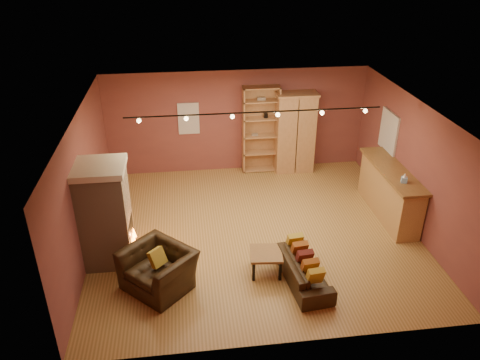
{
  "coord_description": "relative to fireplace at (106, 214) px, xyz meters",
  "views": [
    {
      "loc": [
        -1.43,
        -8.6,
        5.84
      ],
      "look_at": [
        -0.31,
        0.2,
        1.21
      ],
      "focal_mm": 35.0,
      "sensor_mm": 36.0,
      "label": 1
    }
  ],
  "objects": [
    {
      "name": "tissue_box",
      "position": [
        6.19,
        0.3,
        0.22
      ],
      "size": [
        0.15,
        0.15,
        0.22
      ],
      "rotation": [
        0.0,
        0.0,
        -0.34
      ],
      "color": "#8BB8DF",
      "rests_on": "bar_counter"
    },
    {
      "name": "fireplace",
      "position": [
        0.0,
        0.0,
        0.0
      ],
      "size": [
        1.01,
        0.98,
        2.12
      ],
      "color": "tan",
      "rests_on": "floor"
    },
    {
      "name": "left_wall",
      "position": [
        -0.46,
        0.6,
        0.34
      ],
      "size": [
        0.02,
        6.5,
        2.8
      ],
      "primitive_type": "cube",
      "color": "brown",
      "rests_on": "floor"
    },
    {
      "name": "ceiling",
      "position": [
        3.04,
        0.6,
        1.74
      ],
      "size": [
        7.0,
        7.0,
        0.0
      ],
      "primitive_type": "plane",
      "rotation": [
        3.14,
        0.0,
        0.0
      ],
      "color": "#56331B",
      "rests_on": "back_wall"
    },
    {
      "name": "floor",
      "position": [
        3.04,
        0.6,
        -1.06
      ],
      "size": [
        7.0,
        7.0,
        0.0
      ],
      "primitive_type": "plane",
      "color": "olive",
      "rests_on": "ground"
    },
    {
      "name": "loveseat",
      "position": [
        3.69,
        -1.16,
        -0.71
      ],
      "size": [
        0.66,
        1.72,
        0.72
      ],
      "rotation": [
        0.0,
        0.0,
        1.68
      ],
      "color": "black",
      "rests_on": "floor"
    },
    {
      "name": "back_wall",
      "position": [
        3.04,
        3.85,
        0.34
      ],
      "size": [
        7.0,
        0.02,
        2.8
      ],
      "primitive_type": "cube",
      "color": "brown",
      "rests_on": "floor"
    },
    {
      "name": "right_window",
      "position": [
        6.51,
        2.0,
        0.59
      ],
      "size": [
        0.05,
        0.9,
        1.0
      ],
      "primitive_type": "cube",
      "color": "silver",
      "rests_on": "right_wall"
    },
    {
      "name": "right_wall",
      "position": [
        6.54,
        0.6,
        0.34
      ],
      "size": [
        0.02,
        6.5,
        2.8
      ],
      "primitive_type": "cube",
      "color": "brown",
      "rests_on": "floor"
    },
    {
      "name": "back_window",
      "position": [
        1.74,
        3.83,
        0.49
      ],
      "size": [
        0.56,
        0.04,
        0.86
      ],
      "primitive_type": "cube",
      "color": "silver",
      "rests_on": "back_wall"
    },
    {
      "name": "bookcase",
      "position": [
        3.66,
        3.72,
        0.16
      ],
      "size": [
        0.98,
        0.38,
        2.4
      ],
      "color": "tan",
      "rests_on": "floor"
    },
    {
      "name": "bar_counter",
      "position": [
        6.24,
        0.94,
        -0.46
      ],
      "size": [
        0.66,
        2.49,
        1.19
      ],
      "color": "tan",
      "rests_on": "floor"
    },
    {
      "name": "armoire",
      "position": [
        4.59,
        3.57,
        0.06
      ],
      "size": [
        1.1,
        0.63,
        2.23
      ],
      "color": "tan",
      "rests_on": "floor"
    },
    {
      "name": "track_rail",
      "position": [
        3.04,
        0.8,
        1.63
      ],
      "size": [
        5.2,
        0.09,
        0.13
      ],
      "color": "black",
      "rests_on": "ceiling"
    },
    {
      "name": "armchair",
      "position": [
        0.99,
        -0.98,
        -0.53
      ],
      "size": [
        1.41,
        1.4,
        1.05
      ],
      "rotation": [
        0.0,
        0.0,
        -0.78
      ],
      "color": "black",
      "rests_on": "floor"
    },
    {
      "name": "coffee_table",
      "position": [
        3.03,
        -0.82,
        -0.67
      ],
      "size": [
        0.66,
        0.66,
        0.46
      ],
      "rotation": [
        0.0,
        0.0,
        -0.1
      ],
      "color": "brown",
      "rests_on": "floor"
    }
  ]
}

